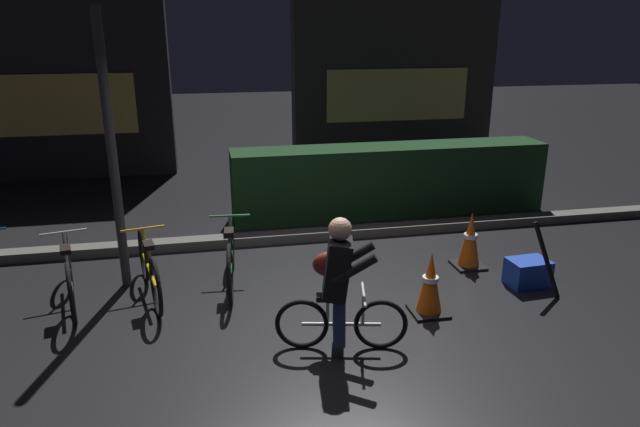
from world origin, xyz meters
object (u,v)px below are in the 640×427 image
at_px(street_post, 112,156).
at_px(closed_umbrella, 547,260).
at_px(parked_bike_center_right, 231,255).
at_px(parked_bike_center_left, 149,269).
at_px(parked_bike_left_mid, 69,274).
at_px(blue_crate, 528,272).
at_px(traffic_cone_far, 470,241).
at_px(cyclist, 339,284).
at_px(traffic_cone_near, 430,284).

distance_m(street_post, closed_umbrella, 4.72).
relative_size(street_post, parked_bike_center_right, 1.90).
bearing_deg(parked_bike_center_left, parked_bike_left_mid, 77.05).
distance_m(parked_bike_center_left, blue_crate, 4.15).
height_order(parked_bike_center_right, blue_crate, parked_bike_center_right).
height_order(parked_bike_left_mid, parked_bike_center_right, parked_bike_center_right).
bearing_deg(parked_bike_center_right, blue_crate, -98.63).
bearing_deg(parked_bike_center_left, closed_umbrella, -113.20).
xyz_separation_m(parked_bike_center_right, traffic_cone_far, (2.82, -0.12, 0.00)).
bearing_deg(traffic_cone_far, parked_bike_center_left, -179.11).
relative_size(parked_bike_left_mid, parked_bike_center_left, 1.02).
distance_m(parked_bike_center_left, traffic_cone_far, 3.69).
distance_m(blue_crate, cyclist, 2.56).
xyz_separation_m(parked_bike_left_mid, blue_crate, (4.91, -0.56, -0.18)).
xyz_separation_m(parked_bike_center_left, closed_umbrella, (4.15, -0.80, 0.08)).
distance_m(parked_bike_left_mid, closed_umbrella, 5.02).
bearing_deg(parked_bike_center_right, cyclist, -147.02).
bearing_deg(traffic_cone_far, closed_umbrella, -61.94).
bearing_deg(cyclist, parked_bike_left_mid, 163.24).
relative_size(traffic_cone_near, closed_umbrella, 0.78).
relative_size(parked_bike_center_left, closed_umbrella, 1.76).
xyz_separation_m(street_post, parked_bike_left_mid, (-0.51, -0.34, -1.16)).
height_order(street_post, parked_bike_center_right, street_post).
xyz_separation_m(parked_bike_center_left, traffic_cone_far, (3.69, 0.06, 0.01)).
height_order(parked_bike_center_left, blue_crate, parked_bike_center_left).
height_order(parked_bike_center_right, closed_umbrella, closed_umbrella).
relative_size(street_post, traffic_cone_near, 4.49).
xyz_separation_m(street_post, traffic_cone_far, (3.99, -0.29, -1.15)).
relative_size(street_post, parked_bike_center_left, 1.98).
xyz_separation_m(traffic_cone_near, cyclist, (-1.05, -0.44, 0.31)).
relative_size(traffic_cone_far, closed_umbrella, 0.81).
bearing_deg(parked_bike_center_right, parked_bike_left_mid, 99.91).
distance_m(street_post, parked_bike_center_right, 1.65).
bearing_deg(closed_umbrella, traffic_cone_near, 54.35).
bearing_deg(cyclist, traffic_cone_far, 48.69).
bearing_deg(cyclist, parked_bike_center_left, 153.43).
bearing_deg(parked_bike_center_right, traffic_cone_near, -116.52).
relative_size(parked_bike_left_mid, closed_umbrella, 1.79).
bearing_deg(blue_crate, parked_bike_left_mid, 173.47).
relative_size(traffic_cone_far, cyclist, 0.55).
bearing_deg(traffic_cone_near, street_post, 157.08).
xyz_separation_m(parked_bike_center_left, blue_crate, (4.11, -0.55, -0.17)).
xyz_separation_m(parked_bike_center_right, blue_crate, (3.24, -0.73, -0.18)).
relative_size(parked_bike_center_left, traffic_cone_near, 2.27).
relative_size(traffic_cone_near, blue_crate, 1.50).
bearing_deg(traffic_cone_far, traffic_cone_near, -132.07).
height_order(traffic_cone_far, blue_crate, traffic_cone_far).
distance_m(traffic_cone_far, cyclist, 2.45).
bearing_deg(cyclist, blue_crate, 31.64).
bearing_deg(blue_crate, street_post, 168.45).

